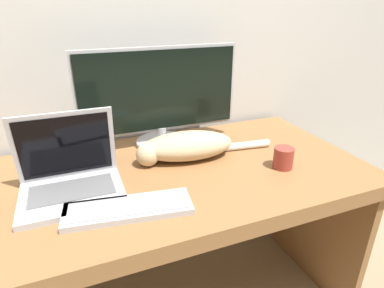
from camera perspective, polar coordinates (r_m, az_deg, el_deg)
wall_back at (r=1.48m, az=-12.66°, el=23.65°), size 6.40×0.06×2.60m
desk at (r=1.28m, az=-6.10°, el=-10.77°), size 1.62×0.76×0.71m
monitor at (r=1.38m, az=-5.69°, el=8.16°), size 0.69×0.23×0.42m
laptop at (r=1.13m, az=-20.80°, el=-5.83°), size 0.33×0.25×0.27m
external_keyboard at (r=1.01m, az=-11.21°, el=-11.18°), size 0.40×0.18×0.02m
cat at (r=1.28m, az=-1.07°, el=-0.29°), size 0.59×0.21×0.11m
coffee_mug at (r=1.27m, az=15.93°, el=-2.39°), size 0.08×0.08×0.08m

